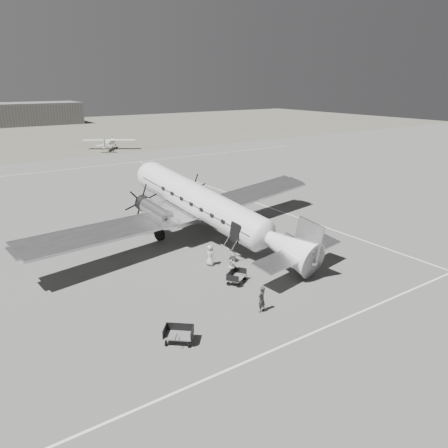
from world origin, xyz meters
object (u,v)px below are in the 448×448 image
Objects in this scene: baggage_cart_near at (237,277)px; passenger at (210,255)px; hangar_main at (7,115)px; ramp_agent at (233,266)px; ground_crew at (262,299)px; light_plane_right at (109,144)px; baggage_cart_far at (179,335)px; dc3_airliner at (210,210)px.

baggage_cart_near is 3.51m from passenger.
hangar_main reaches higher than ramp_agent.
baggage_cart_near is at bearing -93.04° from hangar_main.
passenger is (-0.12, 2.75, -0.14)m from ramp_agent.
hangar_main is 26.71× the size of passenger.
ground_crew is at bearing -136.42° from baggage_cart_near.
light_plane_right is 64.35m from baggage_cart_near.
hangar_main is at bearing 124.89° from baggage_cart_far.
baggage_cart_near is at bearing -121.98° from ground_crew.
baggage_cart_far is at bearing -139.87° from dc3_airliner.
dc3_airliner reaches higher than passenger.
ramp_agent is (-6.46, -125.97, -2.38)m from hangar_main.
passenger is at bearing -116.22° from ground_crew.
baggage_cart_far is 8.36m from ramp_agent.
ramp_agent is at bearing -122.86° from ground_crew.
light_plane_right reaches higher than passenger.
passenger is at bearing 56.00° from baggage_cart_near.
light_plane_right is at bearing 45.38° from baggage_cart_near.
hangar_main reaches higher than light_plane_right.
dc3_airliner is at bearing 13.91° from ramp_agent.
hangar_main is at bearing 77.40° from dc3_airliner.
dc3_airliner is at bearing 38.42° from baggage_cart_near.
light_plane_right is (11.86, 55.25, -1.78)m from dc3_airliner.
hangar_main reaches higher than dc3_airliner.
light_plane_right is (7.83, -64.03, -2.21)m from hangar_main.
ramp_agent reaches higher than baggage_cart_far.
light_plane_right reaches higher than baggage_cart_far.
hangar_main is 131.41m from baggage_cart_far.
light_plane_right is 6.67× the size of passenger.
dc3_airliner is 19.17× the size of passenger.
baggage_cart_far is (-21.17, -66.67, -0.64)m from light_plane_right.
dc3_airliner is 19.76× the size of baggage_cart_near.
baggage_cart_far is at bearing 179.61° from baggage_cart_near.
baggage_cart_near is at bearing 71.86° from baggage_cart_far.
ramp_agent is at bearing -120.68° from dc3_airliner.
dc3_airliner is 14.93m from baggage_cart_far.
ground_crew is at bearing 153.73° from passenger.
hangar_main is 130.87m from ground_crew.
baggage_cart_far is at bearing 158.44° from ramp_agent.
baggage_cart_far is (-13.34, -130.70, -2.86)m from hangar_main.
baggage_cart_far is 5.58m from ground_crew.
hangar_main reaches higher than baggage_cart_near.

